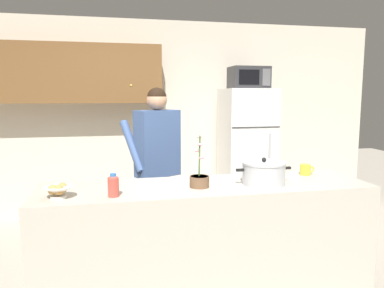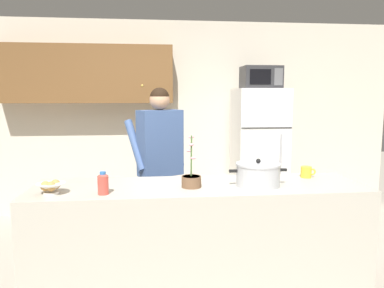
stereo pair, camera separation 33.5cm
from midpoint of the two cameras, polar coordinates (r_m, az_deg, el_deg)
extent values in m
cube|color=beige|center=(5.06, -6.03, 4.02)|extent=(6.00, 0.12, 2.60)
cube|color=brown|center=(4.85, -20.31, 10.28)|extent=(2.21, 0.34, 0.72)
sphere|color=gold|center=(4.63, -11.57, 8.95)|extent=(0.03, 0.03, 0.03)
cube|color=#BCB7A8|center=(3.01, -1.05, -14.96)|extent=(2.58, 0.68, 0.92)
cube|color=white|center=(4.89, 6.58, -1.43)|extent=(0.64, 0.64, 1.70)
cube|color=#333333|center=(4.54, 7.95, 2.61)|extent=(0.63, 0.01, 0.01)
cylinder|color=#B2B2B7|center=(4.64, 10.00, -3.04)|extent=(0.02, 0.02, 0.76)
cube|color=#2D2D30|center=(4.82, 6.84, 10.24)|extent=(0.48, 0.36, 0.28)
cube|color=black|center=(4.62, 6.87, 10.36)|extent=(0.26, 0.01, 0.18)
cube|color=#59595B|center=(4.70, 9.54, 10.26)|extent=(0.11, 0.01, 0.21)
cylinder|color=#33384C|center=(3.81, -6.90, -10.87)|extent=(0.11, 0.11, 0.82)
cylinder|color=#33384C|center=(3.73, -8.87, -11.29)|extent=(0.11, 0.11, 0.82)
cube|color=#3F598C|center=(3.60, -8.09, 0.08)|extent=(0.47, 0.38, 0.65)
sphere|color=tan|center=(3.57, -8.21, 6.84)|extent=(0.20, 0.20, 0.20)
sphere|color=black|center=(3.57, -8.22, 7.23)|extent=(0.19, 0.19, 0.19)
cylinder|color=#3F598C|center=(3.82, -6.29, 0.23)|extent=(0.25, 0.38, 0.50)
cylinder|color=#3F598C|center=(3.60, -11.98, -0.33)|extent=(0.25, 0.38, 0.50)
cylinder|color=silver|center=(2.90, 7.90, -4.70)|extent=(0.33, 0.33, 0.16)
cylinder|color=silver|center=(2.88, 7.94, -2.98)|extent=(0.34, 0.34, 0.02)
sphere|color=black|center=(2.87, 7.94, -2.47)|extent=(0.04, 0.04, 0.04)
cube|color=black|center=(2.83, 4.15, -4.11)|extent=(0.06, 0.02, 0.02)
cube|color=black|center=(2.96, 11.51, -3.72)|extent=(0.06, 0.02, 0.02)
cylinder|color=yellow|center=(3.30, 14.54, -3.93)|extent=(0.09, 0.09, 0.10)
torus|color=yellow|center=(3.33, 15.43, -3.87)|extent=(0.06, 0.01, 0.06)
cylinder|color=white|center=(2.72, -23.52, -7.59)|extent=(0.11, 0.11, 0.02)
cone|color=white|center=(2.71, -23.57, -6.78)|extent=(0.20, 0.20, 0.06)
sphere|color=tan|center=(2.70, -24.30, -6.57)|extent=(0.07, 0.07, 0.07)
sphere|color=tan|center=(2.73, -22.96, -6.34)|extent=(0.07, 0.07, 0.07)
sphere|color=tan|center=(2.67, -23.52, -6.65)|extent=(0.07, 0.07, 0.07)
cylinder|color=#D84C3F|center=(2.62, -15.82, -6.54)|extent=(0.08, 0.08, 0.13)
cone|color=#D84C3F|center=(2.60, -15.88, -4.90)|extent=(0.08, 0.08, 0.02)
cylinder|color=#3372BF|center=(2.60, -15.89, -4.70)|extent=(0.04, 0.04, 0.02)
cylinder|color=brown|center=(2.78, -2.29, -5.93)|extent=(0.15, 0.15, 0.09)
cylinder|color=#38281E|center=(2.78, -2.29, -5.16)|extent=(0.14, 0.14, 0.01)
cylinder|color=#4C7238|center=(2.74, -2.31, -1.90)|extent=(0.01, 0.04, 0.31)
ellipsoid|color=pink|center=(2.75, -1.99, -2.21)|extent=(0.04, 0.03, 0.02)
ellipsoid|color=pink|center=(2.75, -2.66, -1.10)|extent=(0.04, 0.03, 0.02)
ellipsoid|color=pink|center=(2.72, -2.30, -0.11)|extent=(0.04, 0.03, 0.02)
ellipsoid|color=pink|center=(2.74, -2.35, 1.06)|extent=(0.04, 0.03, 0.02)
camera|label=1|loc=(0.17, -92.86, -0.38)|focal=34.15mm
camera|label=2|loc=(0.17, 87.14, 0.38)|focal=34.15mm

